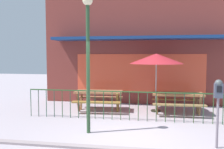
% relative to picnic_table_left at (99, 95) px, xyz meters
% --- Properties ---
extents(ground, '(40.00, 40.00, 0.00)m').
position_rel_picnic_table_left_xyz_m(ground, '(1.45, -2.92, -0.61)').
color(ground, '#A499A2').
extents(pub_storefront, '(8.63, 1.52, 5.50)m').
position_rel_picnic_table_left_xyz_m(pub_storefront, '(1.45, 1.89, 2.12)').
color(pub_storefront, '#391F19').
rests_on(pub_storefront, ground).
extents(patio_fence_front, '(7.27, 0.04, 0.97)m').
position_rel_picnic_table_left_xyz_m(patio_fence_front, '(1.45, -1.20, 0.05)').
color(patio_fence_front, '#2B5126').
rests_on(patio_fence_front, ground).
extents(picnic_table_left, '(1.90, 1.49, 0.79)m').
position_rel_picnic_table_left_xyz_m(picnic_table_left, '(0.00, 0.00, 0.00)').
color(picnic_table_left, '#945A3B').
rests_on(picnic_table_left, ground).
extents(picnic_table_right, '(1.82, 1.39, 0.79)m').
position_rel_picnic_table_left_xyz_m(picnic_table_right, '(2.94, -0.02, 0.00)').
color(picnic_table_right, brown).
rests_on(picnic_table_right, ground).
extents(patio_umbrella, '(2.02, 2.02, 2.21)m').
position_rel_picnic_table_left_xyz_m(patio_umbrella, '(2.17, 0.28, 1.40)').
color(patio_umbrella, black).
rests_on(patio_umbrella, ground).
extents(parking_meter_near, '(0.18, 0.17, 1.59)m').
position_rel_picnic_table_left_xyz_m(parking_meter_near, '(3.53, -3.29, 0.62)').
color(parking_meter_near, slate).
rests_on(parking_meter_near, ground).
extents(street_lamp, '(0.28, 0.28, 3.74)m').
position_rel_picnic_table_left_xyz_m(street_lamp, '(0.32, -2.69, 1.85)').
color(street_lamp, '#2B4B2C').
rests_on(street_lamp, ground).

